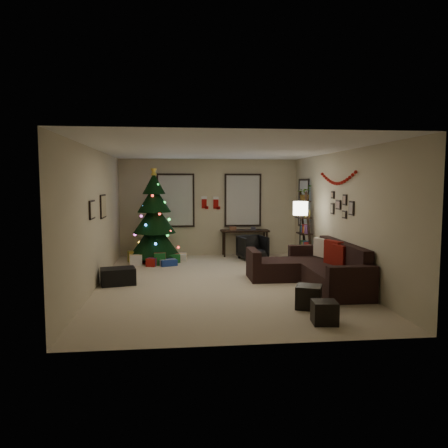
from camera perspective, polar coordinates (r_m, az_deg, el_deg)
The scene contains 29 objects.
floor at distance 9.06m, azimuth -0.22°, elevation -7.63°, with size 7.00×7.00×0.00m, color beige.
ceiling at distance 8.85m, azimuth -0.23°, elevation 9.66°, with size 7.00×7.00×0.00m, color white.
wall_back at distance 12.33m, azimuth -1.92°, elevation 2.19°, with size 5.00×5.00×0.00m, color beige.
wall_front at distance 5.40m, azimuth 3.64°, elevation -2.00°, with size 5.00×5.00×0.00m, color beige.
wall_left at distance 8.95m, azimuth -16.36°, elevation 0.74°, with size 7.00×7.00×0.00m, color beige.
wall_right at distance 9.45m, azimuth 15.04°, elevation 1.01°, with size 7.00×7.00×0.00m, color beige.
window_back_left at distance 12.26m, azimuth -6.35°, elevation 3.08°, with size 1.05×0.06×1.50m.
window_back_right at distance 12.40m, azimuth 2.48°, elevation 3.13°, with size 1.05×0.06×1.50m.
window_right_wall at distance 11.84m, azimuth 10.46°, elevation 2.70°, with size 0.06×0.90×1.30m.
christmas_tree at distance 11.49m, azimuth -9.09°, elevation 0.32°, with size 1.35×1.35×2.50m.
presents at distance 11.19m, azimuth -8.67°, elevation -4.57°, with size 1.50×1.01×0.30m.
sofa at distance 9.04m, azimuth 11.78°, elevation -5.95°, with size 1.87×2.72×0.87m.
pillow_red_a at distance 8.78m, azimuth 14.81°, elevation -3.98°, with size 0.11×0.40×0.40m, color maroon.
pillow_red_b at distance 9.06m, azimuth 14.12°, elevation -3.67°, with size 0.13×0.49×0.49m, color maroon.
pillow_cream at distance 9.77m, azimuth 12.56°, elevation -3.03°, with size 0.11×0.40×0.40m, color beige.
ottoman_near at distance 7.34m, azimuth 11.03°, elevation -9.34°, with size 0.39×0.39×0.38m, color black.
ottoman_far at distance 6.63m, azimuth 13.02°, elevation -11.20°, with size 0.35×0.35×0.33m, color black.
desk at distance 12.23m, azimuth 2.74°, elevation -1.18°, with size 1.34×0.48×0.72m.
desk_chair at distance 11.65m, azimuth 3.75°, elevation -3.09°, with size 0.63×0.59×0.65m, color black.
bookshelf at distance 11.19m, azimuth 10.55°, elevation -0.60°, with size 0.30×0.54×1.84m.
potted_plant at distance 11.22m, azimuth 10.50°, elevation 4.27°, with size 0.49×0.42×0.54m, color #4C4C4C.
floor_lamp at distance 10.31m, azimuth 9.97°, elevation 1.45°, with size 0.34×0.34×1.61m.
art_map at distance 9.62m, azimuth -15.55°, elevation 2.24°, with size 0.04×0.60×0.50m.
art_abstract at distance 8.42m, azimuth -16.89°, elevation 1.80°, with size 0.04×0.45×0.35m.
gallery at distance 9.36m, azimuth 15.12°, elevation 2.33°, with size 0.03×1.25×0.54m.
garland at distance 9.53m, azimuth 14.58°, elevation 5.85°, with size 0.08×1.90×0.30m, color #A5140C, non-canonical shape.
stocking_left at distance 12.32m, azimuth -2.58°, elevation 2.86°, with size 0.20×0.05×0.36m.
stocking_right at distance 12.32m, azimuth -1.04°, elevation 2.83°, with size 0.20×0.05×0.36m.
storage_bin at distance 9.08m, azimuth -13.69°, elevation -6.67°, with size 0.67×0.45×0.34m, color black.
Camera 1 is at (-0.92, -8.78, 2.05)m, focal length 34.93 mm.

